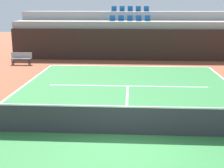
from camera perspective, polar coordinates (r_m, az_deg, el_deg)
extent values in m
plane|color=brown|center=(10.48, 2.40, -9.08)|extent=(80.00, 80.00, 0.00)
cube|color=#2D7238|center=(10.48, 2.40, -9.06)|extent=(11.00, 24.00, 0.01)
cube|color=white|center=(21.98, 3.05, 3.22)|extent=(11.00, 0.10, 0.00)
cube|color=white|center=(16.56, 2.86, -0.35)|extent=(8.26, 0.10, 0.00)
cube|color=white|center=(13.48, 2.68, -3.71)|extent=(0.10, 6.40, 0.00)
cube|color=black|center=(24.39, 3.14, 7.06)|extent=(18.19, 0.30, 2.36)
cube|color=#9E9E99|center=(25.70, 3.18, 8.01)|extent=(18.19, 2.40, 2.89)
cube|color=#9E9E99|center=(28.06, 3.22, 9.23)|extent=(18.19, 2.40, 3.60)
cube|color=#145193|center=(25.64, 0.04, 11.31)|extent=(0.44, 0.44, 0.04)
cube|color=#145193|center=(25.83, 0.07, 11.81)|extent=(0.44, 0.04, 0.40)
cube|color=#145193|center=(25.60, 1.63, 11.30)|extent=(0.44, 0.44, 0.04)
cube|color=#145193|center=(25.79, 1.65, 11.81)|extent=(0.44, 0.04, 0.40)
cube|color=#145193|center=(25.59, 3.22, 11.28)|extent=(0.44, 0.44, 0.04)
cube|color=#145193|center=(25.78, 3.23, 11.79)|extent=(0.44, 0.04, 0.40)
cube|color=#145193|center=(25.59, 4.82, 11.25)|extent=(0.44, 0.44, 0.04)
cube|color=#145193|center=(25.78, 4.82, 11.76)|extent=(0.44, 0.04, 0.40)
cube|color=#145193|center=(25.62, 6.41, 11.22)|extent=(0.44, 0.44, 0.04)
cube|color=#145193|center=(25.81, 6.40, 11.73)|extent=(0.44, 0.04, 0.40)
cube|color=#145193|center=(28.01, 0.34, 12.98)|extent=(0.44, 0.44, 0.04)
cube|color=#145193|center=(28.20, 0.37, 13.43)|extent=(0.44, 0.04, 0.40)
cube|color=#145193|center=(27.98, 1.81, 12.97)|extent=(0.44, 0.44, 0.04)
cube|color=#145193|center=(28.17, 1.83, 13.42)|extent=(0.44, 0.04, 0.40)
cube|color=#145193|center=(27.97, 3.28, 12.95)|extent=(0.44, 0.44, 0.04)
cube|color=#145193|center=(28.16, 3.29, 13.41)|extent=(0.44, 0.04, 0.40)
cube|color=#145193|center=(27.97, 4.74, 12.93)|extent=(0.44, 0.44, 0.04)
cube|color=#145193|center=(28.17, 4.74, 13.38)|extent=(0.44, 0.04, 0.40)
cube|color=#145193|center=(27.99, 6.21, 12.90)|extent=(0.44, 0.44, 0.04)
cube|color=#145193|center=(28.19, 6.20, 13.35)|extent=(0.44, 0.04, 0.40)
cube|color=#333338|center=(10.30, 2.43, -6.68)|extent=(10.90, 0.02, 0.92)
cube|color=white|center=(10.14, 2.45, -4.11)|extent=(10.90, 0.04, 0.05)
cube|color=#99999E|center=(23.40, -16.06, 4.44)|extent=(1.50, 0.40, 0.05)
cube|color=#99999E|center=(23.53, -15.96, 5.04)|extent=(1.50, 0.04, 0.36)
cube|color=#2D2D33|center=(23.52, -17.52, 3.80)|extent=(0.06, 0.06, 0.42)
cube|color=#2D2D33|center=(23.11, -14.73, 3.82)|extent=(0.06, 0.06, 0.42)
cube|color=#2D2D33|center=(23.77, -17.28, 3.92)|extent=(0.06, 0.06, 0.42)
cube|color=#2D2D33|center=(23.38, -14.52, 3.94)|extent=(0.06, 0.06, 0.42)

